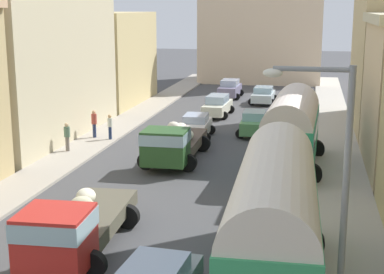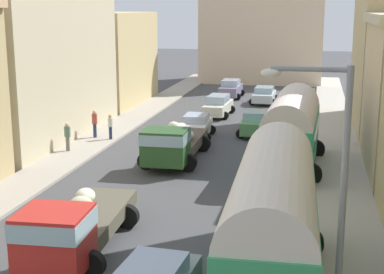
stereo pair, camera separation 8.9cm
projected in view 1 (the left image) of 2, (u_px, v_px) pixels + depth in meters
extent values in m
plane|color=#444447|center=(213.00, 145.00, 35.12)|extent=(154.00, 154.00, 0.00)
cube|color=#A29A8F|center=(99.00, 138.00, 36.54)|extent=(2.50, 70.00, 0.14)
cube|color=#B0AB9F|center=(337.00, 150.00, 33.67)|extent=(2.50, 70.00, 0.14)
cube|color=beige|center=(40.00, 53.00, 35.77)|extent=(4.56, 14.70, 10.76)
cube|color=tan|center=(109.00, 59.00, 49.03)|extent=(5.35, 11.01, 7.64)
cube|color=beige|center=(261.00, 26.00, 62.89)|extent=(12.88, 6.37, 12.15)
cube|color=beige|center=(218.00, 2.00, 61.71)|extent=(2.72, 2.72, 17.19)
cube|color=beige|center=(305.00, 1.00, 59.92)|extent=(2.72, 2.72, 17.19)
cube|color=#349D62|center=(273.00, 236.00, 16.58)|extent=(2.62, 9.27, 2.60)
cylinder|color=silver|center=(275.00, 193.00, 16.29)|extent=(2.57, 9.08, 2.30)
cube|color=#99B7C6|center=(274.00, 217.00, 16.45)|extent=(2.65, 8.54, 0.83)
cylinder|color=black|center=(242.00, 238.00, 19.80)|extent=(1.00, 0.35, 1.00)
cylinder|color=black|center=(310.00, 243.00, 19.42)|extent=(1.00, 0.35, 1.00)
cube|color=#2A9B6B|center=(291.00, 138.00, 29.72)|extent=(2.73, 8.17, 2.25)
cylinder|color=silver|center=(292.00, 116.00, 29.47)|extent=(2.68, 8.01, 2.39)
cube|color=#99B7C6|center=(292.00, 128.00, 29.61)|extent=(2.76, 7.53, 0.72)
cylinder|color=black|center=(273.00, 147.00, 32.61)|extent=(1.00, 0.35, 1.00)
cylinder|color=black|center=(315.00, 149.00, 32.07)|extent=(1.00, 0.35, 1.00)
cylinder|color=black|center=(262.00, 171.00, 27.86)|extent=(1.00, 0.35, 1.00)
cylinder|color=black|center=(311.00, 174.00, 27.32)|extent=(1.00, 0.35, 1.00)
cube|color=red|center=(56.00, 239.00, 17.57)|extent=(2.16, 2.09, 1.78)
cube|color=#99B7C6|center=(55.00, 224.00, 17.46)|extent=(2.21, 2.17, 0.57)
cube|color=#545041|center=(93.00, 217.00, 21.13)|extent=(2.34, 5.22, 0.55)
ellipsoid|color=silver|center=(86.00, 196.00, 21.74)|extent=(1.04, 1.15, 0.56)
ellipsoid|color=beige|center=(84.00, 205.00, 20.87)|extent=(1.23, 1.15, 0.44)
ellipsoid|color=silver|center=(75.00, 208.00, 20.44)|extent=(0.93, 0.77, 0.54)
ellipsoid|color=beige|center=(82.00, 204.00, 19.62)|extent=(0.96, 0.86, 0.56)
cylinder|color=black|center=(92.00, 265.00, 17.86)|extent=(0.90, 0.32, 0.90)
cylinder|color=black|center=(29.00, 261.00, 18.16)|extent=(0.90, 0.32, 0.90)
cylinder|color=black|center=(128.00, 217.00, 21.96)|extent=(0.90, 0.32, 0.90)
cylinder|color=black|center=(75.00, 214.00, 22.26)|extent=(0.90, 0.32, 0.90)
cube|color=#274D23|center=(166.00, 147.00, 29.16)|extent=(2.21, 1.96, 1.73)
cube|color=#99B7C6|center=(165.00, 137.00, 29.05)|extent=(2.26, 2.04, 0.55)
cube|color=brown|center=(180.00, 142.00, 32.71)|extent=(2.26, 5.25, 0.55)
ellipsoid|color=beige|center=(188.00, 135.00, 32.20)|extent=(0.82, 0.98, 0.50)
ellipsoid|color=beige|center=(174.00, 139.00, 31.24)|extent=(1.16, 1.16, 0.46)
ellipsoid|color=beige|center=(186.00, 135.00, 31.94)|extent=(1.10, 0.99, 0.58)
ellipsoid|color=#EBE5C2|center=(171.00, 129.00, 31.93)|extent=(0.91, 1.02, 0.49)
ellipsoid|color=beige|center=(181.00, 127.00, 32.65)|extent=(0.85, 0.96, 0.47)
ellipsoid|color=silver|center=(182.00, 131.00, 30.86)|extent=(0.79, 0.98, 0.60)
ellipsoid|color=beige|center=(174.00, 126.00, 31.39)|extent=(0.96, 0.96, 0.46)
cylinder|color=black|center=(188.00, 163.00, 29.42)|extent=(0.90, 0.31, 0.90)
cylinder|color=black|center=(146.00, 161.00, 29.82)|extent=(0.90, 0.31, 0.90)
cylinder|color=black|center=(203.00, 144.00, 33.53)|extent=(0.90, 0.31, 0.90)
cylinder|color=black|center=(166.00, 142.00, 33.93)|extent=(0.90, 0.31, 0.90)
cube|color=silver|center=(196.00, 128.00, 36.93)|extent=(1.74, 3.69, 0.77)
cube|color=#9FADC5|center=(196.00, 118.00, 36.79)|extent=(1.48, 1.94, 0.45)
cylinder|color=black|center=(206.00, 137.00, 35.79)|extent=(0.60, 0.21, 0.60)
cylinder|color=black|center=(180.00, 136.00, 36.05)|extent=(0.60, 0.21, 0.60)
cylinder|color=black|center=(211.00, 130.00, 37.96)|extent=(0.60, 0.21, 0.60)
cylinder|color=black|center=(187.00, 129.00, 38.22)|extent=(0.60, 0.21, 0.60)
cube|color=beige|center=(217.00, 108.00, 44.25)|extent=(1.75, 4.46, 0.74)
cube|color=#9AB4CC|center=(217.00, 99.00, 44.10)|extent=(1.47, 2.34, 0.59)
cylinder|color=black|center=(224.00, 116.00, 42.85)|extent=(0.60, 0.21, 0.60)
cylinder|color=black|center=(203.00, 115.00, 43.22)|extent=(0.60, 0.21, 0.60)
cylinder|color=black|center=(231.00, 109.00, 45.43)|extent=(0.60, 0.21, 0.60)
cylinder|color=black|center=(211.00, 109.00, 45.80)|extent=(0.60, 0.21, 0.60)
cube|color=slate|center=(230.00, 90.00, 52.96)|extent=(1.71, 4.11, 0.83)
cube|color=#A2B2D1|center=(230.00, 83.00, 52.81)|extent=(1.47, 2.15, 0.55)
cylinder|color=black|center=(237.00, 97.00, 51.67)|extent=(0.60, 0.21, 0.60)
cylinder|color=black|center=(218.00, 96.00, 52.02)|extent=(0.60, 0.21, 0.60)
cylinder|color=black|center=(241.00, 93.00, 54.07)|extent=(0.60, 0.21, 0.60)
cylinder|color=black|center=(223.00, 92.00, 54.43)|extent=(0.60, 0.21, 0.60)
cube|color=#9CAFCD|center=(153.00, 273.00, 15.53)|extent=(1.67, 2.19, 0.50)
cube|color=#538F52|center=(254.00, 125.00, 37.67)|extent=(1.62, 3.65, 0.79)
cube|color=#8CB9C6|center=(254.00, 115.00, 37.52)|extent=(1.40, 1.91, 0.52)
cylinder|color=black|center=(244.00, 127.00, 38.97)|extent=(0.60, 0.21, 0.60)
cylinder|color=black|center=(267.00, 128.00, 38.68)|extent=(0.60, 0.21, 0.60)
cylinder|color=black|center=(240.00, 134.00, 36.81)|extent=(0.60, 0.21, 0.60)
cylinder|color=black|center=(265.00, 135.00, 36.53)|extent=(0.60, 0.21, 0.60)
cube|color=silver|center=(263.00, 96.00, 49.88)|extent=(1.77, 3.94, 0.68)
cube|color=#8EAFC4|center=(264.00, 90.00, 49.75)|extent=(1.53, 2.06, 0.49)
cylinder|color=black|center=(255.00, 97.00, 51.28)|extent=(0.60, 0.21, 0.60)
cylinder|color=black|center=(274.00, 98.00, 50.91)|extent=(0.60, 0.21, 0.60)
cylinder|color=black|center=(252.00, 102.00, 48.97)|extent=(0.60, 0.21, 0.60)
cylinder|color=black|center=(272.00, 103.00, 48.61)|extent=(0.60, 0.21, 0.60)
cylinder|color=navy|center=(95.00, 138.00, 36.56)|extent=(0.19, 0.19, 0.14)
cylinder|color=navy|center=(94.00, 131.00, 36.45)|extent=(0.23, 0.23, 0.86)
cylinder|color=#A24135|center=(94.00, 119.00, 36.28)|extent=(0.36, 0.36, 0.63)
sphere|color=tan|center=(94.00, 112.00, 36.19)|extent=(0.23, 0.23, 0.23)
cylinder|color=#6D645B|center=(68.00, 152.00, 33.17)|extent=(0.19, 0.19, 0.14)
cylinder|color=#6D645B|center=(67.00, 144.00, 33.06)|extent=(0.29, 0.29, 0.82)
cylinder|color=#4B6853|center=(67.00, 132.00, 32.91)|extent=(0.45, 0.45, 0.57)
sphere|color=tan|center=(67.00, 125.00, 32.82)|extent=(0.23, 0.23, 0.23)
cylinder|color=navy|center=(110.00, 140.00, 36.05)|extent=(0.17, 0.17, 0.14)
cylinder|color=navy|center=(110.00, 133.00, 35.95)|extent=(0.25, 0.25, 0.79)
cylinder|color=silver|center=(110.00, 122.00, 35.80)|extent=(0.39, 0.39, 0.54)
sphere|color=tan|center=(110.00, 116.00, 35.72)|extent=(0.23, 0.23, 0.23)
cylinder|color=gray|center=(344.00, 220.00, 13.18)|extent=(0.16, 0.16, 6.96)
cylinder|color=gray|center=(312.00, 69.00, 12.60)|extent=(1.69, 0.11, 0.11)
ellipsoid|color=silver|center=(273.00, 73.00, 12.79)|extent=(0.44, 0.28, 0.20)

